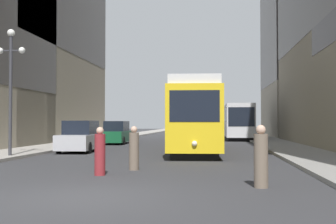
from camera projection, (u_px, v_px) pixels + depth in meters
ground_plane at (84, 197)px, 9.62m from camera, size 200.00×200.00×0.00m
sidewalk_left at (125, 136)px, 50.22m from camera, size 3.19×120.00×0.15m
sidewalk_right at (255, 136)px, 48.52m from camera, size 3.19×120.00×0.15m
streetcar at (195, 116)px, 25.05m from camera, size 3.23×13.79×3.89m
transit_bus at (238, 120)px, 42.42m from camera, size 2.60×11.43×3.45m
parked_car_left_near at (116, 133)px, 33.39m from camera, size 1.92×4.57×1.82m
parked_car_left_mid at (81, 137)px, 24.45m from camera, size 2.06×4.57×1.82m
pedestrian_crossing_near at (134, 150)px, 15.08m from camera, size 0.36×0.36×1.59m
pedestrian_crossing_far at (261, 158)px, 11.01m from camera, size 0.37×0.37×1.66m
pedestrian_on_sidewalk at (100, 153)px, 13.56m from camera, size 0.35×0.35×1.57m
lamp_post_left_near at (11, 73)px, 19.95m from camera, size 1.41×0.36×6.05m
building_right_far at (328, 29)px, 48.50m from camera, size 14.53×15.22×24.47m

